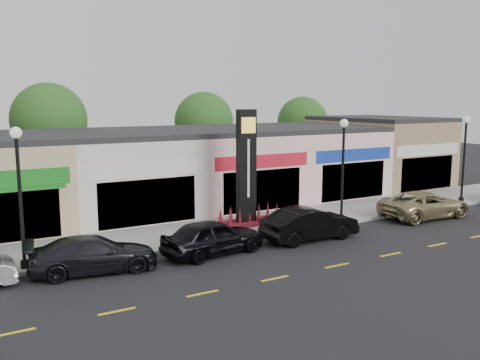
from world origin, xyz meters
The scene contains 18 objects.
ground centered at (0.00, 0.00, 0.00)m, with size 120.00×120.00×0.00m, color black.
sidewalk centered at (0.00, 4.35, 0.07)m, with size 52.00×4.30×0.15m, color gray.
curb centered at (0.00, 2.10, 0.07)m, with size 52.00×0.20×0.15m, color gray.
shop_cream centered at (-1.50, 11.47, 2.40)m, with size 7.00×10.01×4.80m.
shop_pink_w centered at (5.50, 11.47, 2.40)m, with size 7.00×10.01×4.80m.
shop_pink_e centered at (12.50, 11.47, 2.40)m, with size 7.00×10.01×4.80m.
shop_tan centered at (19.50, 11.48, 2.65)m, with size 7.00×10.01×5.30m.
tree_rear_west centered at (-4.00, 19.50, 5.22)m, with size 5.20×5.20×7.83m.
tree_rear_mid centered at (8.00, 19.50, 4.88)m, with size 4.80×4.80×7.29m.
tree_rear_east centered at (18.00, 19.50, 4.63)m, with size 4.60×4.60×6.94m.
lamp_west_near centered at (-8.00, 2.50, 3.48)m, with size 0.44×0.44×5.47m.
lamp_east_near centered at (8.00, 2.50, 3.48)m, with size 0.44×0.44×5.47m.
lamp_east_far centered at (18.00, 2.50, 3.48)m, with size 0.44×0.44×5.47m.
pylon_sign centered at (3.00, 4.20, 2.27)m, with size 4.20×1.30×6.00m.
car_dark_sedan centered at (-5.67, 1.13, 0.71)m, with size 4.88×1.98×1.42m, color black.
car_black_sedan centered at (-0.64, 0.85, 0.78)m, with size 4.58×1.84×1.56m, color black.
car_black_conv centered at (4.42, 0.63, 0.79)m, with size 4.80×1.67×1.58m, color black.
car_gold_suv centered at (12.92, 1.09, 0.76)m, with size 5.45×2.51×1.51m, color tan.
Camera 1 is at (-10.18, -18.10, 6.59)m, focal length 38.00 mm.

